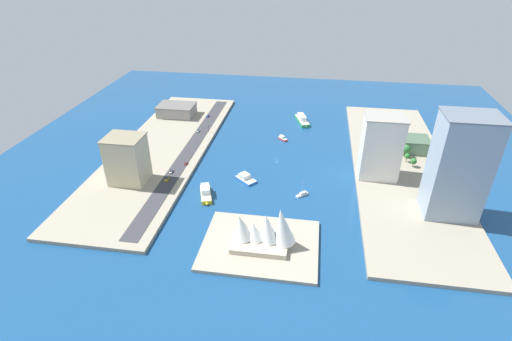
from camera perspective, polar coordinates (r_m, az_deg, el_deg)
The scene contains 23 objects.
ground_plane at distance 306.71m, azimuth 3.05°, elevation 1.65°, with size 440.00×440.00×0.00m, color navy.
quay_west at distance 312.62m, azimuth 20.41°, elevation 0.48°, with size 70.00×240.00×2.42m, color #9E937F.
quay_east at distance 327.57m, azimuth -13.50°, elevation 3.00°, with size 70.00×240.00×2.42m, color #9E937F.
peninsula_point at distance 221.14m, azimuth 0.63°, elevation -10.80°, with size 64.10×50.68×2.00m, color #A89E89.
road_strip at distance 319.35m, azimuth -9.69°, elevation 2.95°, with size 11.31×228.00×0.15m, color #38383D.
tugboat_red at distance 338.36m, azimuth 3.91°, elevation 4.72°, with size 9.06×9.06×3.48m.
sailboat_small_white at distance 263.33m, azimuth 6.76°, elevation -3.48°, with size 8.68×8.23×11.47m.
ferry_yellow_fast at distance 262.42m, azimuth -7.36°, elevation -3.28°, with size 12.66×22.47×6.54m.
catamaran_blue at distance 278.37m, azimuth -1.55°, elevation -1.12°, with size 17.23×16.45×4.51m.
ferry_green_doubledeck at distance 375.12m, azimuth 6.76°, elevation 7.39°, with size 16.01×29.83×6.63m.
tower_tall_glass at distance 254.46m, azimuth 27.51°, elevation 0.48°, with size 31.38×24.54×64.08m.
hotel_broad_white at distance 282.86m, azimuth 17.79°, elevation 3.30°, with size 27.21×21.13×45.33m.
carpark_squat_concrete at distance 388.52m, azimuth -11.51°, elevation 8.65°, with size 34.77×24.97×10.65m.
terminal_long_green at distance 336.29m, azimuth 21.62°, elevation 3.62°, with size 27.92×20.60×10.73m.
office_block_beige at distance 279.81m, azimuth -18.31°, elevation 1.55°, with size 25.14×21.88×33.55m.
sedan_silver at distance 289.85m, azimuth -12.26°, elevation -0.12°, with size 2.06×5.16×1.56m.
hatchback_blue at distance 381.68m, azimuth -7.06°, elevation 7.92°, with size 1.98×5.07×1.54m.
pickup_red at distance 298.83m, azimuth -10.18°, elevation 1.07°, with size 1.84×4.27×1.39m.
van_white at distance 350.67m, azimuth -8.43°, elevation 5.77°, with size 1.91×4.58×1.63m.
taxi_yellow_cab at distance 280.91m, azimuth -12.89°, elevation -1.22°, with size 2.04×4.42×1.65m.
traffic_light_waterfront at distance 346.79m, azimuth -6.95°, elevation 6.21°, with size 0.36×0.36×6.50m.
opera_landmark at distance 214.24m, azimuth 1.29°, elevation -8.76°, with size 36.09×22.62×25.37m.
park_tree_cluster at distance 319.83m, azimuth 21.27°, elevation 2.48°, with size 9.09×21.15×10.27m.
Camera 1 is at (-25.50, 268.73, 145.62)m, focal length 27.39 mm.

